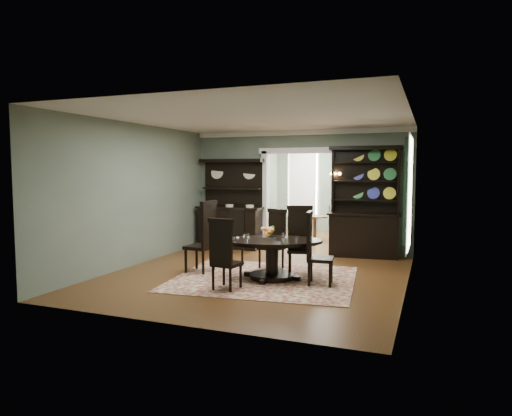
# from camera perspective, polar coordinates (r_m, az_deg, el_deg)

# --- Properties ---
(room) EXTENTS (5.51, 6.01, 3.01)m
(room) POSITION_cam_1_polar(r_m,az_deg,el_deg) (8.67, 0.11, 1.85)
(room) COLOR #573317
(room) RESTS_ON ground
(parlor) EXTENTS (3.51, 3.50, 3.01)m
(parlor) POSITION_cam_1_polar(r_m,az_deg,el_deg) (13.93, 8.27, 2.66)
(parlor) COLOR #573317
(parlor) RESTS_ON ground
(doorway_trim) EXTENTS (2.08, 0.25, 2.57)m
(doorway_trim) POSITION_cam_1_polar(r_m,az_deg,el_deg) (11.48, 5.43, 2.75)
(doorway_trim) COLOR white
(doorway_trim) RESTS_ON floor
(right_window) EXTENTS (0.15, 1.47, 2.12)m
(right_window) POSITION_cam_1_polar(r_m,az_deg,el_deg) (8.99, 18.48, 1.86)
(right_window) COLOR white
(right_window) RESTS_ON wall_right
(wall_sconce) EXTENTS (0.27, 0.21, 0.21)m
(wall_sconce) POSITION_cam_1_polar(r_m,az_deg,el_deg) (11.10, 9.96, 4.03)
(wall_sconce) COLOR gold
(wall_sconce) RESTS_ON back_wall_right
(rug) EXTENTS (3.57, 3.23, 0.01)m
(rug) POSITION_cam_1_polar(r_m,az_deg,el_deg) (8.58, 1.04, -8.80)
(rug) COLOR maroon
(rug) RESTS_ON floor
(dining_table) EXTENTS (2.20, 2.20, 0.74)m
(dining_table) POSITION_cam_1_polar(r_m,az_deg,el_deg) (8.48, 2.00, -5.46)
(dining_table) COLOR black
(dining_table) RESTS_ON rug
(centerpiece) EXTENTS (1.38, 0.88, 0.23)m
(centerpiece) POSITION_cam_1_polar(r_m,az_deg,el_deg) (8.48, 1.66, -3.48)
(centerpiece) COLOR white
(centerpiece) RESTS_ON dining_table
(chair_far_left) EXTENTS (0.58, 0.57, 1.21)m
(chair_far_left) POSITION_cam_1_polar(r_m,az_deg,el_deg) (9.64, -2.70, -3.47)
(chair_far_left) COLOR black
(chair_far_left) RESTS_ON rug
(chair_far_mid) EXTENTS (0.57, 0.55, 1.22)m
(chair_far_mid) POSITION_cam_1_polar(r_m,az_deg,el_deg) (9.41, 2.32, -3.66)
(chair_far_mid) COLOR black
(chair_far_mid) RESTS_ON rug
(chair_far_right) EXTENTS (0.60, 0.58, 1.33)m
(chair_far_right) POSITION_cam_1_polar(r_m,az_deg,el_deg) (8.95, 5.48, -3.74)
(chair_far_right) COLOR black
(chair_far_right) RESTS_ON rug
(chair_end_left) EXTENTS (0.53, 0.55, 1.42)m
(chair_end_left) POSITION_cam_1_polar(r_m,az_deg,el_deg) (9.00, -6.42, -3.38)
(chair_end_left) COLOR black
(chair_end_left) RESTS_ON rug
(chair_end_right) EXTENTS (0.52, 0.54, 1.30)m
(chair_end_right) POSITION_cam_1_polar(r_m,az_deg,el_deg) (8.09, 7.31, -4.78)
(chair_end_right) COLOR black
(chair_end_right) RESTS_ON rug
(chair_near) EXTENTS (0.50, 0.48, 1.22)m
(chair_near) POSITION_cam_1_polar(r_m,az_deg,el_deg) (7.66, -4.08, -5.59)
(chair_near) COLOR black
(chair_near) RESTS_ON rug
(sideboard) EXTENTS (1.76, 0.65, 2.30)m
(sideboard) POSITION_cam_1_polar(r_m,az_deg,el_deg) (11.89, -3.15, -1.10)
(sideboard) COLOR black
(sideboard) RESTS_ON floor
(welsh_dresser) EXTENTS (1.70, 0.77, 2.57)m
(welsh_dresser) POSITION_cam_1_polar(r_m,az_deg,el_deg) (10.91, 13.35, -1.07)
(welsh_dresser) COLOR black
(welsh_dresser) RESTS_ON floor
(parlor_table) EXTENTS (0.76, 0.76, 0.71)m
(parlor_table) POSITION_cam_1_polar(r_m,az_deg,el_deg) (13.23, 7.36, -2.03)
(parlor_table) COLOR #593719
(parlor_table) RESTS_ON parlor_floor
(parlor_chair_left) EXTENTS (0.43, 0.42, 0.95)m
(parlor_chair_left) POSITION_cam_1_polar(r_m,az_deg,el_deg) (13.52, 6.36, -1.67)
(parlor_chair_left) COLOR #593719
(parlor_chair_left) RESTS_ON parlor_floor
(parlor_chair_right) EXTENTS (0.47, 0.46, 1.05)m
(parlor_chair_right) POSITION_cam_1_polar(r_m,az_deg,el_deg) (12.92, 9.67, -1.78)
(parlor_chair_right) COLOR #593719
(parlor_chair_right) RESTS_ON parlor_floor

